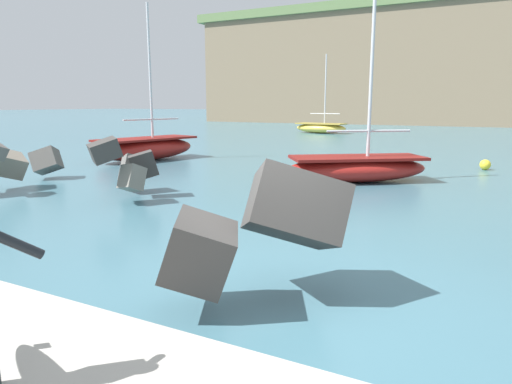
# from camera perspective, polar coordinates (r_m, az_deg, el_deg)

# --- Properties ---
(ground_plane) EXTENTS (400.00, 400.00, 0.00)m
(ground_plane) POSITION_cam_1_polar(r_m,az_deg,el_deg) (6.70, 3.17, -13.08)
(ground_plane) COLOR #42707F
(breakwater_jetty) EXTENTS (31.20, 8.40, 2.62)m
(breakwater_jetty) POSITION_cam_1_polar(r_m,az_deg,el_deg) (7.27, 23.57, -2.68)
(breakwater_jetty) COLOR #4C4944
(breakwater_jetty) RESTS_ON ground
(boat_near_left) EXTENTS (5.23, 2.46, 7.24)m
(boat_near_left) POSITION_cam_1_polar(r_m,az_deg,el_deg) (44.18, 8.08, 7.97)
(boat_near_left) COLOR #EAC64C
(boat_near_left) RESTS_ON ground
(boat_near_centre) EXTENTS (3.24, 5.77, 7.43)m
(boat_near_centre) POSITION_cam_1_polar(r_m,az_deg,el_deg) (23.22, -13.50, 5.38)
(boat_near_centre) COLOR maroon
(boat_near_centre) RESTS_ON ground
(boat_mid_left) EXTENTS (5.19, 4.41, 6.55)m
(boat_mid_left) POSITION_cam_1_polar(r_m,az_deg,el_deg) (16.65, 12.48, 3.03)
(boat_mid_left) COLOR maroon
(boat_mid_left) RESTS_ON ground
(mooring_buoy_inner) EXTENTS (0.44, 0.44, 0.44)m
(mooring_buoy_inner) POSITION_cam_1_polar(r_m,az_deg,el_deg) (21.49, 26.66, 3.06)
(mooring_buoy_inner) COLOR yellow
(mooring_buoy_inner) RESTS_ON ground
(station_building_west) EXTENTS (6.06, 5.54, 4.99)m
(station_building_west) POSITION_cam_1_polar(r_m,az_deg,el_deg) (90.74, 21.70, 20.29)
(station_building_west) COLOR silver
(station_building_west) RESTS_ON headland_bluff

